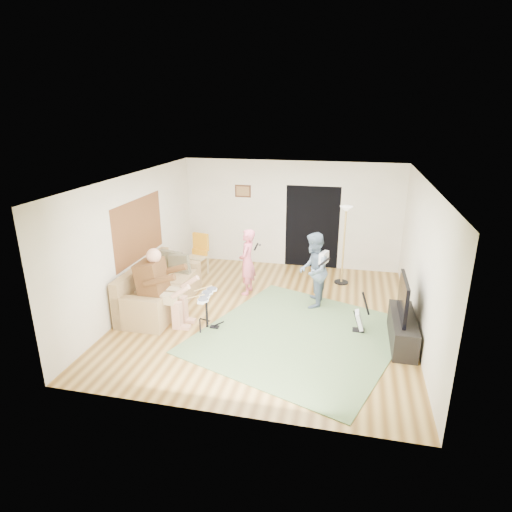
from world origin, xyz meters
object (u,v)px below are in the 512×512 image
at_px(dining_chair, 198,260).
at_px(tv_cabinet, 402,330).
at_px(guitar_spare, 360,320).
at_px(guitarist, 313,270).
at_px(torchiere_lamp, 345,231).
at_px(singer, 247,262).
at_px(drum_kit, 207,313).
at_px(sofa, 157,293).
at_px(television, 403,298).

bearing_deg(dining_chair, tv_cabinet, -15.20).
relative_size(guitar_spare, dining_chair, 0.78).
bearing_deg(guitar_spare, dining_chair, 151.89).
relative_size(guitarist, guitar_spare, 1.97).
bearing_deg(torchiere_lamp, guitar_spare, -80.06).
relative_size(singer, tv_cabinet, 1.04).
height_order(drum_kit, tv_cabinet, drum_kit).
relative_size(sofa, torchiere_lamp, 1.23).
bearing_deg(singer, torchiere_lamp, 118.82).
bearing_deg(torchiere_lamp, tv_cabinet, -66.17).
distance_m(drum_kit, guitar_spare, 2.82).
distance_m(singer, guitarist, 1.50).
xyz_separation_m(guitarist, television, (1.63, -1.17, 0.07)).
bearing_deg(torchiere_lamp, drum_kit, -130.51).
relative_size(drum_kit, dining_chair, 0.70).
xyz_separation_m(drum_kit, singer, (0.35, 1.73, 0.42)).
bearing_deg(drum_kit, tv_cabinet, 3.80).
bearing_deg(sofa, guitar_spare, -2.33).
bearing_deg(guitarist, drum_kit, -51.18).
xyz_separation_m(singer, tv_cabinet, (3.15, -1.50, -0.48)).
relative_size(guitar_spare, television, 0.79).
height_order(singer, tv_cabinet, singer).
distance_m(sofa, torchiere_lamp, 4.35).
height_order(singer, dining_chair, singer).
xyz_separation_m(guitar_spare, torchiere_lamp, (-0.40, 2.30, 1.03)).
relative_size(guitarist, dining_chair, 1.54).
bearing_deg(television, drum_kit, -176.14).
relative_size(dining_chair, television, 1.02).
bearing_deg(television, dining_chair, 152.95).
bearing_deg(sofa, television, -5.02).
height_order(guitarist, torchiere_lamp, torchiere_lamp).
bearing_deg(drum_kit, sofa, 153.45).
xyz_separation_m(drum_kit, torchiere_lamp, (2.37, 2.78, 0.95)).
relative_size(sofa, dining_chair, 2.23).
height_order(sofa, drum_kit, sofa).
relative_size(drum_kit, torchiere_lamp, 0.39).
xyz_separation_m(guitarist, guitar_spare, (0.96, -0.92, -0.56)).
bearing_deg(sofa, tv_cabinet, -4.97).
distance_m(singer, dining_chair, 1.71).
bearing_deg(torchiere_lamp, television, -67.12).
bearing_deg(singer, guitar_spare, 64.26).
bearing_deg(torchiere_lamp, guitarist, -112.16).
height_order(torchiere_lamp, dining_chair, torchiere_lamp).
bearing_deg(television, guitarist, 144.36).
relative_size(guitar_spare, torchiere_lamp, 0.43).
xyz_separation_m(sofa, dining_chair, (0.20, 1.91, 0.06)).
height_order(guitar_spare, tv_cabinet, guitar_spare).
distance_m(singer, tv_cabinet, 3.52).
bearing_deg(dining_chair, drum_kit, -55.05).
bearing_deg(sofa, torchiere_lamp, 30.09).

